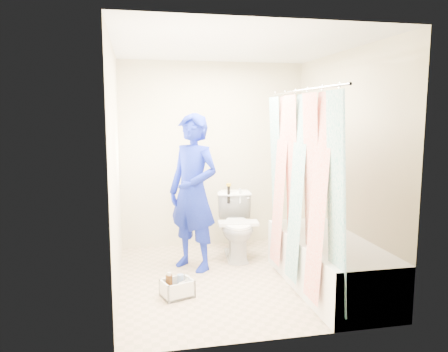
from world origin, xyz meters
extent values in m
plane|color=tan|center=(0.00, 0.00, 0.00)|extent=(2.60, 2.60, 0.00)
cube|color=silver|center=(0.00, 0.00, 2.40)|extent=(2.40, 2.60, 0.02)
cube|color=beige|center=(0.00, 1.30, 1.20)|extent=(2.40, 0.02, 2.40)
cube|color=beige|center=(0.00, -1.30, 1.20)|extent=(2.40, 0.02, 2.40)
cube|color=beige|center=(-1.20, 0.00, 1.20)|extent=(0.02, 2.60, 2.40)
cube|color=beige|center=(1.20, 0.00, 1.20)|extent=(0.02, 2.60, 2.40)
cube|color=white|center=(0.85, -0.43, 0.25)|extent=(0.70, 1.75, 0.50)
cube|color=white|center=(0.85, -0.43, 0.46)|extent=(0.58, 1.63, 0.06)
cylinder|color=silver|center=(0.52, -0.43, 1.95)|extent=(0.02, 1.90, 0.02)
cube|color=white|center=(0.52, -0.43, 1.02)|extent=(0.06, 1.75, 1.80)
imported|color=white|center=(0.18, 0.70, 0.39)|extent=(0.52, 0.80, 0.77)
cube|color=white|center=(0.16, 0.57, 0.45)|extent=(0.49, 0.26, 0.04)
cylinder|color=black|center=(0.12, 0.91, 0.74)|extent=(0.04, 0.04, 0.23)
cylinder|color=gold|center=(0.12, 0.91, 0.86)|extent=(0.06, 0.06, 0.03)
cylinder|color=silver|center=(0.26, 0.89, 0.72)|extent=(0.03, 0.03, 0.18)
imported|color=#1011A7|center=(-0.39, 0.42, 0.87)|extent=(0.74, 0.75, 1.74)
cube|color=silver|center=(-0.65, -0.35, 0.01)|extent=(0.34, 0.30, 0.03)
cube|color=silver|center=(-0.78, -0.39, 0.08)|extent=(0.09, 0.22, 0.17)
cube|color=silver|center=(-0.53, -0.30, 0.08)|extent=(0.09, 0.22, 0.17)
cube|color=silver|center=(-0.62, -0.44, 0.08)|extent=(0.27, 0.11, 0.17)
cube|color=silver|center=(-0.69, -0.25, 0.08)|extent=(0.27, 0.11, 0.17)
cylinder|color=#42240D|center=(-0.73, -0.33, 0.12)|extent=(0.07, 0.07, 0.19)
cylinder|color=silver|center=(-0.62, -0.28, 0.11)|extent=(0.06, 0.06, 0.17)
cylinder|color=beige|center=(-0.62, -0.39, 0.09)|extent=(0.04, 0.04, 0.12)
cylinder|color=#42240D|center=(-0.70, -0.42, 0.06)|extent=(0.06, 0.06, 0.06)
cylinder|color=gold|center=(-0.70, -0.42, 0.09)|extent=(0.06, 0.06, 0.01)
imported|color=silver|center=(-0.56, -0.36, 0.12)|extent=(0.11, 0.12, 0.18)
camera|label=1|loc=(-1.02, -4.32, 1.73)|focal=35.00mm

